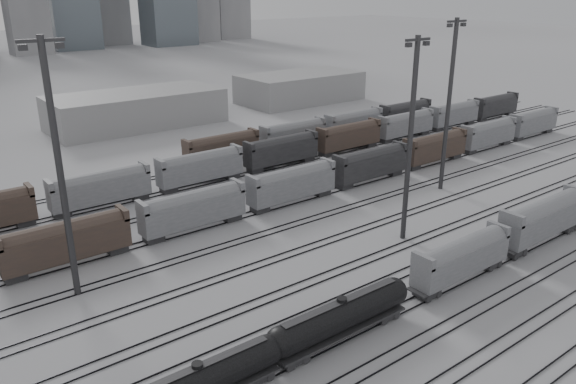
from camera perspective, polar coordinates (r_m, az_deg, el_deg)
ground at (r=61.31m, az=13.18°, el=-11.37°), size 900.00×900.00×0.00m
tracks at (r=71.97m, az=2.45°, el=-5.76°), size 220.00×71.50×0.16m
tank_car_a at (r=47.02m, az=-9.08°, el=-18.60°), size 15.93×2.66×3.94m
tank_car_b at (r=54.11m, az=5.42°, el=-12.46°), size 17.02×2.84×4.21m
hopper_car_a at (r=66.12m, az=17.23°, el=-6.23°), size 14.20×2.82×5.08m
hopper_car_b at (r=79.65m, az=24.54°, el=-2.30°), size 16.09×3.20×5.75m
light_mast_b at (r=60.73m, az=-22.21°, el=2.37°), size 4.38×0.70×27.36m
light_mast_c at (r=71.98m, az=12.33°, el=5.51°), size 4.19×0.67×26.16m
light_mast_d at (r=92.66m, az=16.03°, el=8.76°), size 4.35×0.70×27.16m
bg_string_near at (r=85.98m, az=0.39°, el=0.66°), size 151.00×3.00×5.60m
bg_string_mid at (r=103.87m, az=-0.67°, el=4.12°), size 151.00×3.00×5.60m
bg_string_far at (r=120.54m, az=3.74°, el=6.35°), size 66.00×3.00×5.60m
warehouse_mid at (r=139.84m, az=-15.14°, el=8.13°), size 40.00×18.00×8.00m
warehouse_right at (r=165.02m, az=1.25°, el=10.57°), size 35.00×18.00×8.00m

